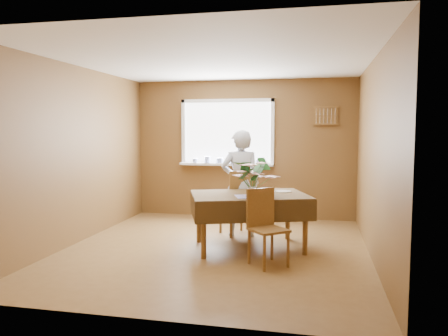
% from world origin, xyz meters
% --- Properties ---
extents(floor, '(4.50, 4.50, 0.00)m').
position_xyz_m(floor, '(0.00, 0.00, 0.00)').
color(floor, brown).
rests_on(floor, ground).
extents(ceiling, '(4.50, 4.50, 0.00)m').
position_xyz_m(ceiling, '(0.00, 0.00, 2.50)').
color(ceiling, white).
rests_on(ceiling, wall_back).
extents(wall_back, '(4.00, 0.00, 4.00)m').
position_xyz_m(wall_back, '(0.00, 2.25, 1.25)').
color(wall_back, brown).
rests_on(wall_back, floor).
extents(wall_front, '(4.00, 0.00, 4.00)m').
position_xyz_m(wall_front, '(0.00, -2.25, 1.25)').
color(wall_front, brown).
rests_on(wall_front, floor).
extents(wall_left, '(0.00, 4.50, 4.50)m').
position_xyz_m(wall_left, '(-2.00, 0.00, 1.25)').
color(wall_left, brown).
rests_on(wall_left, floor).
extents(wall_right, '(0.00, 4.50, 4.50)m').
position_xyz_m(wall_right, '(2.00, 0.00, 1.25)').
color(wall_right, brown).
rests_on(wall_right, floor).
extents(window_assembly, '(1.72, 0.20, 1.22)m').
position_xyz_m(window_assembly, '(-0.30, 2.20, 1.35)').
color(window_assembly, white).
rests_on(window_assembly, wall_back).
extents(spoon_rack, '(0.44, 0.05, 0.33)m').
position_xyz_m(spoon_rack, '(1.45, 2.22, 1.85)').
color(spoon_rack, brown).
rests_on(spoon_rack, wall_back).
extents(dining_table, '(1.79, 1.49, 0.75)m').
position_xyz_m(dining_table, '(0.43, 0.15, 0.65)').
color(dining_table, brown).
rests_on(dining_table, floor).
extents(chair_far, '(0.60, 0.60, 1.00)m').
position_xyz_m(chair_far, '(0.17, 0.83, 0.54)').
color(chair_far, brown).
rests_on(chair_far, floor).
extents(chair_near, '(0.54, 0.54, 0.90)m').
position_xyz_m(chair_near, '(0.72, -0.50, 0.50)').
color(chair_near, brown).
rests_on(chair_near, floor).
extents(seated_woman, '(0.66, 0.52, 1.60)m').
position_xyz_m(seated_woman, '(0.20, 0.81, 0.80)').
color(seated_woman, white).
rests_on(seated_woman, floor).
extents(flower_bouquet, '(0.53, 0.53, 0.45)m').
position_xyz_m(flower_bouquet, '(0.50, -0.08, 1.03)').
color(flower_bouquet, white).
rests_on(flower_bouquet, dining_table).
extents(side_plate, '(0.27, 0.27, 0.01)m').
position_xyz_m(side_plate, '(0.87, 0.44, 0.75)').
color(side_plate, white).
rests_on(side_plate, dining_table).
extents(table_knife, '(0.02, 0.21, 0.00)m').
position_xyz_m(table_knife, '(0.71, 0.04, 0.75)').
color(table_knife, silver).
rests_on(table_knife, dining_table).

